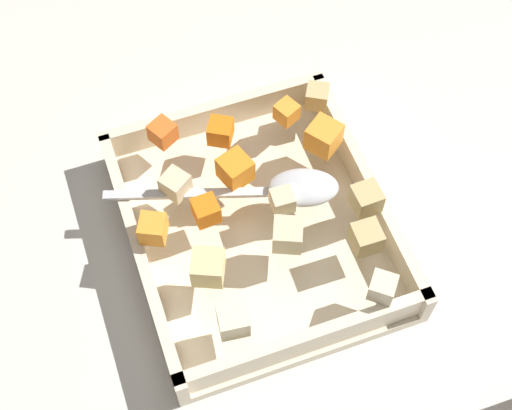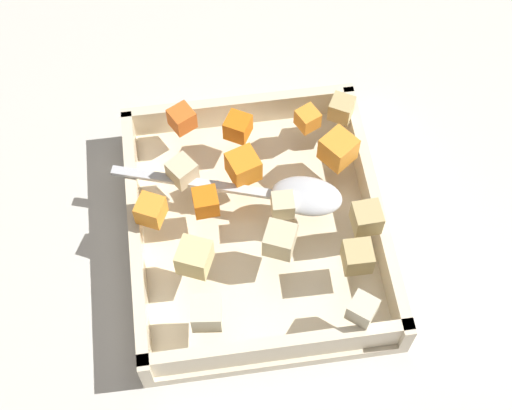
# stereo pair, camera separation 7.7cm
# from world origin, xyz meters

# --- Properties ---
(ground_plane) EXTENTS (4.00, 4.00, 0.00)m
(ground_plane) POSITION_xyz_m (0.00, 0.00, 0.00)
(ground_plane) COLOR beige
(baking_dish) EXTENTS (0.30, 0.27, 0.05)m
(baking_dish) POSITION_xyz_m (-0.00, -0.01, 0.02)
(baking_dish) COLOR beige
(baking_dish) RESTS_ON ground_plane
(carrot_chunk_rim_edge) EXTENTS (0.03, 0.03, 0.02)m
(carrot_chunk_rim_edge) POSITION_xyz_m (-0.11, 0.06, 0.06)
(carrot_chunk_rim_edge) COLOR orange
(carrot_chunk_rim_edge) RESTS_ON baking_dish
(carrot_chunk_mid_right) EXTENTS (0.04, 0.04, 0.03)m
(carrot_chunk_mid_right) POSITION_xyz_m (-0.01, -0.12, 0.07)
(carrot_chunk_mid_right) COLOR orange
(carrot_chunk_mid_right) RESTS_ON baking_dish
(carrot_chunk_corner_ne) EXTENTS (0.04, 0.04, 0.03)m
(carrot_chunk_corner_ne) POSITION_xyz_m (-0.05, -0.02, 0.07)
(carrot_chunk_corner_ne) COLOR orange
(carrot_chunk_corner_ne) RESTS_ON baking_dish
(carrot_chunk_mid_left) EXTENTS (0.04, 0.04, 0.03)m
(carrot_chunk_mid_left) POSITION_xyz_m (-0.10, -0.02, 0.07)
(carrot_chunk_mid_left) COLOR orange
(carrot_chunk_mid_left) RESTS_ON baking_dish
(carrot_chunk_under_handle) EXTENTS (0.03, 0.03, 0.02)m
(carrot_chunk_under_handle) POSITION_xyz_m (-0.12, -0.08, 0.07)
(carrot_chunk_under_handle) COLOR orange
(carrot_chunk_under_handle) RESTS_ON baking_dish
(carrot_chunk_center) EXTENTS (0.03, 0.03, 0.03)m
(carrot_chunk_center) POSITION_xyz_m (-0.01, -0.06, 0.07)
(carrot_chunk_center) COLOR orange
(carrot_chunk_center) RESTS_ON baking_dish
(carrot_chunk_far_left) EXTENTS (0.04, 0.04, 0.03)m
(carrot_chunk_far_left) POSITION_xyz_m (-0.06, 0.08, 0.07)
(carrot_chunk_far_left) COLOR orange
(carrot_chunk_far_left) RESTS_ON baking_dish
(potato_chunk_near_right) EXTENTS (0.04, 0.04, 0.03)m
(potato_chunk_near_right) POSITION_xyz_m (-0.06, -0.08, 0.07)
(potato_chunk_near_right) COLOR beige
(potato_chunk_near_right) RESTS_ON baking_dish
(potato_chunk_far_right) EXTENTS (0.04, 0.04, 0.03)m
(potato_chunk_far_right) POSITION_xyz_m (0.04, 0.01, 0.07)
(potato_chunk_far_right) COLOR beige
(potato_chunk_far_right) RESTS_ON baking_dish
(potato_chunk_heap_top) EXTENTS (0.02, 0.02, 0.02)m
(potato_chunk_heap_top) POSITION_xyz_m (-0.00, 0.01, 0.07)
(potato_chunk_heap_top) COLOR beige
(potato_chunk_heap_top) RESTS_ON baking_dish
(potato_chunk_heap_side) EXTENTS (0.03, 0.03, 0.03)m
(potato_chunk_heap_side) POSITION_xyz_m (0.07, 0.08, 0.07)
(potato_chunk_heap_side) COLOR tan
(potato_chunk_heap_side) RESTS_ON baking_dish
(potato_chunk_corner_nw) EXTENTS (0.03, 0.03, 0.03)m
(potato_chunk_corner_nw) POSITION_xyz_m (0.11, -0.08, 0.07)
(potato_chunk_corner_nw) COLOR beige
(potato_chunk_corner_nw) RESTS_ON baking_dish
(potato_chunk_front_center) EXTENTS (0.03, 0.03, 0.03)m
(potato_chunk_front_center) POSITION_xyz_m (0.03, 0.10, 0.07)
(potato_chunk_front_center) COLOR tan
(potato_chunk_front_center) RESTS_ON baking_dish
(potato_chunk_back_center) EXTENTS (0.04, 0.04, 0.03)m
(potato_chunk_back_center) POSITION_xyz_m (0.05, -0.08, 0.07)
(potato_chunk_back_center) COLOR #E0CC89
(potato_chunk_back_center) RESTS_ON baking_dish
(potato_chunk_near_spoon) EXTENTS (0.03, 0.03, 0.02)m
(potato_chunk_near_spoon) POSITION_xyz_m (-0.11, 0.10, 0.07)
(potato_chunk_near_spoon) COLOR tan
(potato_chunk_near_spoon) RESTS_ON baking_dish
(parsnip_chunk_corner_se) EXTENTS (0.03, 0.03, 0.02)m
(parsnip_chunk_corner_se) POSITION_xyz_m (0.12, 0.07, 0.07)
(parsnip_chunk_corner_se) COLOR beige
(parsnip_chunk_corner_se) RESTS_ON baking_dish
(serving_spoon) EXTENTS (0.10, 0.24, 0.02)m
(serving_spoon) POSITION_xyz_m (-0.01, 0.03, 0.06)
(serving_spoon) COLOR silver
(serving_spoon) RESTS_ON baking_dish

